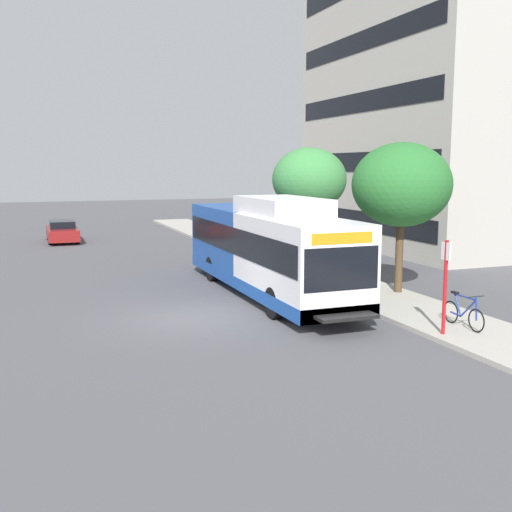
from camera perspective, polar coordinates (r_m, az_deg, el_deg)
ground_plane at (r=27.07m, az=-10.30°, el=-1.81°), size 120.00×120.00×0.00m
sidewalk_curb at (r=27.31m, az=5.08°, el=-1.47°), size 3.00×56.00×0.14m
transit_bus at (r=22.55m, az=1.01°, el=0.68°), size 2.58×12.25×3.65m
bus_stop_sign_pole at (r=17.45m, az=17.16°, el=-2.14°), size 0.10×0.36×2.60m
bicycle_parked at (r=18.55m, az=18.69°, el=-5.03°), size 0.52×1.76×1.02m
street_tree_near_stop at (r=22.72m, az=13.36°, el=6.42°), size 3.56×3.56×5.42m
street_tree_mid_block at (r=28.99m, az=4.97°, el=7.08°), size 3.48×3.48×5.44m
parked_car_far_lane at (r=40.31m, az=-17.54°, el=2.20°), size 1.80×4.50×1.33m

